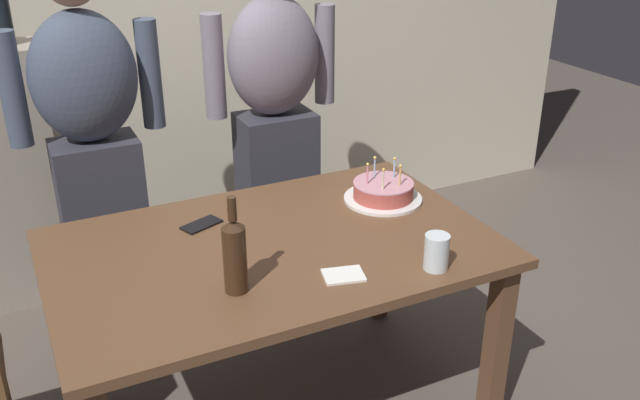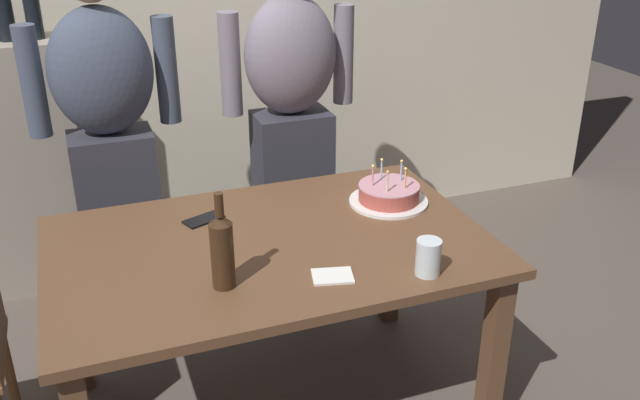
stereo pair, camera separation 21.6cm
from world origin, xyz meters
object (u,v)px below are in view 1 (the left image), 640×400
(cell_phone, at_px, (201,225))
(person_woman_cardigan, at_px, (275,124))
(birthday_cake, at_px, (383,192))
(person_man_bearded, at_px, (95,151))
(wine_bottle, at_px, (235,254))
(water_glass_near, at_px, (436,252))
(napkin_stack, at_px, (344,275))

(cell_phone, bearing_deg, person_woman_cardigan, 25.67)
(birthday_cake, distance_m, person_man_bearded, 1.17)
(wine_bottle, xyz_separation_m, cell_phone, (0.03, 0.46, -0.12))
(wine_bottle, relative_size, person_woman_cardigan, 0.19)
(birthday_cake, bearing_deg, wine_bottle, -153.36)
(birthday_cake, height_order, wine_bottle, wine_bottle)
(person_man_bearded, bearing_deg, water_glass_near, 125.52)
(cell_phone, xyz_separation_m, person_man_bearded, (-0.26, 0.57, 0.13))
(birthday_cake, relative_size, napkin_stack, 2.37)
(person_woman_cardigan, bearing_deg, water_glass_near, 92.75)
(napkin_stack, bearing_deg, person_woman_cardigan, 78.15)
(birthday_cake, xyz_separation_m, person_woman_cardigan, (-0.17, 0.67, 0.10))
(water_glass_near, height_order, person_man_bearded, person_man_bearded)
(birthday_cake, relative_size, water_glass_near, 2.56)
(napkin_stack, bearing_deg, person_man_bearded, 116.87)
(birthday_cake, distance_m, water_glass_near, 0.53)
(water_glass_near, bearing_deg, person_woman_cardigan, 92.75)
(birthday_cake, height_order, water_glass_near, birthday_cake)
(water_glass_near, relative_size, person_man_bearded, 0.07)
(cell_phone, bearing_deg, napkin_stack, -82.34)
(water_glass_near, xyz_separation_m, person_woman_cardigan, (-0.06, 1.19, 0.07))
(birthday_cake, relative_size, wine_bottle, 0.97)
(birthday_cake, bearing_deg, cell_phone, 172.06)
(water_glass_near, xyz_separation_m, person_man_bearded, (-0.85, 1.19, 0.07))
(wine_bottle, bearing_deg, birthday_cake, 26.64)
(water_glass_near, distance_m, wine_bottle, 0.64)
(water_glass_near, distance_m, napkin_stack, 0.31)
(water_glass_near, distance_m, cell_phone, 0.85)
(wine_bottle, height_order, person_man_bearded, person_man_bearded)
(water_glass_near, bearing_deg, person_man_bearded, 125.52)
(napkin_stack, bearing_deg, wine_bottle, 168.00)
(birthday_cake, xyz_separation_m, water_glass_near, (-0.11, -0.52, 0.02))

